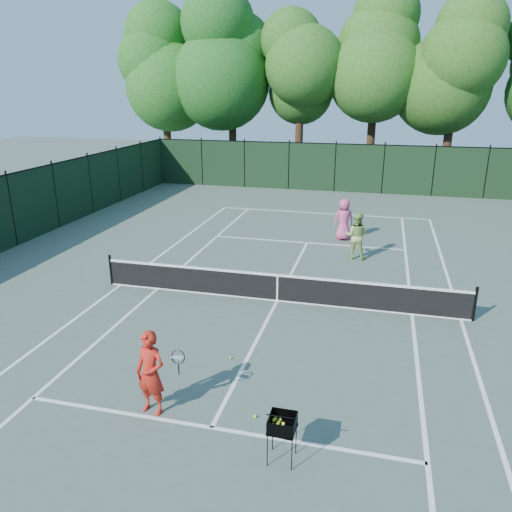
% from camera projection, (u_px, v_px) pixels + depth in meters
% --- Properties ---
extents(ground, '(90.00, 90.00, 0.00)m').
position_uv_depth(ground, '(277.00, 301.00, 15.82)').
color(ground, '#49594F').
rests_on(ground, ground).
extents(sideline_doubles_left, '(0.10, 23.77, 0.01)m').
position_uv_depth(sideline_doubles_left, '(121.00, 285.00, 17.09)').
color(sideline_doubles_left, white).
rests_on(sideline_doubles_left, ground).
extents(sideline_doubles_right, '(0.10, 23.77, 0.01)m').
position_uv_depth(sideline_doubles_right, '(461.00, 319.00, 14.56)').
color(sideline_doubles_right, white).
rests_on(sideline_doubles_right, ground).
extents(sideline_singles_left, '(0.10, 23.77, 0.01)m').
position_uv_depth(sideline_singles_left, '(157.00, 289.00, 16.77)').
color(sideline_singles_left, white).
rests_on(sideline_singles_left, ground).
extents(sideline_singles_right, '(0.10, 23.77, 0.01)m').
position_uv_depth(sideline_singles_right, '(412.00, 315.00, 14.87)').
color(sideline_singles_right, white).
rests_on(sideline_singles_right, ground).
extents(baseline_far, '(10.97, 0.10, 0.01)m').
position_uv_depth(baseline_far, '(322.00, 213.00, 26.73)').
color(baseline_far, white).
rests_on(baseline_far, ground).
extents(service_line_near, '(8.23, 0.10, 0.01)m').
position_uv_depth(service_line_near, '(212.00, 428.00, 9.95)').
color(service_line_near, white).
rests_on(service_line_near, ground).
extents(service_line_far, '(8.23, 0.10, 0.01)m').
position_uv_depth(service_line_far, '(307.00, 243.00, 21.70)').
color(service_line_far, white).
rests_on(service_line_far, ground).
extents(center_service_line, '(0.10, 12.80, 0.01)m').
position_uv_depth(center_service_line, '(277.00, 301.00, 15.82)').
color(center_service_line, white).
rests_on(center_service_line, ground).
extents(tennis_net, '(11.69, 0.09, 1.06)m').
position_uv_depth(tennis_net, '(277.00, 287.00, 15.67)').
color(tennis_net, black).
rests_on(tennis_net, ground).
extents(fence_far, '(24.00, 0.05, 3.00)m').
position_uv_depth(fence_far, '(335.00, 168.00, 31.86)').
color(fence_far, black).
rests_on(fence_far, ground).
extents(tree_0, '(6.40, 6.40, 13.14)m').
position_uv_depth(tree_0, '(163.00, 61.00, 35.92)').
color(tree_0, black).
rests_on(tree_0, ground).
extents(tree_1, '(6.80, 6.80, 13.98)m').
position_uv_depth(tree_1, '(231.00, 53.00, 35.06)').
color(tree_1, black).
rests_on(tree_1, ground).
extents(tree_2, '(6.00, 6.00, 12.40)m').
position_uv_depth(tree_2, '(301.00, 67.00, 34.03)').
color(tree_2, black).
rests_on(tree_2, ground).
extents(tree_3, '(7.00, 7.00, 14.45)m').
position_uv_depth(tree_3, '(378.00, 46.00, 32.92)').
color(tree_3, black).
rests_on(tree_3, ground).
extents(tree_4, '(6.20, 6.20, 12.97)m').
position_uv_depth(tree_4, '(458.00, 58.00, 31.41)').
color(tree_4, black).
rests_on(tree_4, ground).
extents(coach, '(1.03, 0.59, 1.83)m').
position_uv_depth(coach, '(151.00, 373.00, 10.16)').
color(coach, red).
rests_on(coach, ground).
extents(player_pink, '(1.06, 0.90, 1.84)m').
position_uv_depth(player_pink, '(344.00, 219.00, 21.87)').
color(player_pink, '#D64B7E').
rests_on(player_pink, ground).
extents(player_green, '(0.97, 0.79, 1.84)m').
position_uv_depth(player_green, '(356.00, 236.00, 19.49)').
color(player_green, '#99BB5D').
rests_on(player_green, ground).
extents(ball_hopper, '(0.52, 0.52, 0.92)m').
position_uv_depth(ball_hopper, '(282.00, 424.00, 8.86)').
color(ball_hopper, black).
rests_on(ball_hopper, ground).
extents(loose_ball_near_cart, '(0.07, 0.07, 0.07)m').
position_uv_depth(loose_ball_near_cart, '(255.00, 416.00, 10.24)').
color(loose_ball_near_cart, '#CFF432').
rests_on(loose_ball_near_cart, ground).
extents(loose_ball_midcourt, '(0.07, 0.07, 0.07)m').
position_uv_depth(loose_ball_midcourt, '(230.00, 358.00, 12.44)').
color(loose_ball_midcourt, gold).
rests_on(loose_ball_midcourt, ground).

